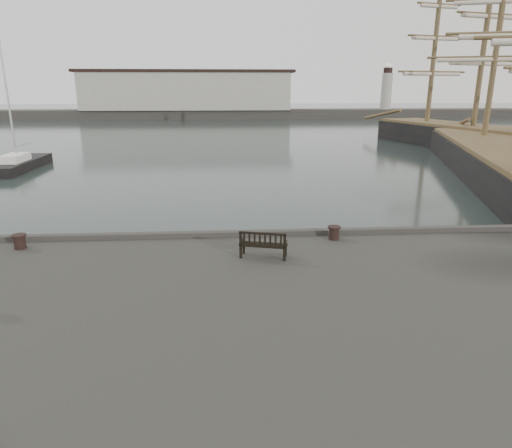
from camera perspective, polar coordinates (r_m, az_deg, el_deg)
The scene contains 7 objects.
ground at distance 17.03m, azimuth -4.91°, elevation -6.40°, with size 400.00×400.00×0.00m, color black.
breakwater at distance 107.82m, azimuth -6.74°, elevation 15.24°, with size 140.00×9.50×12.20m.
bench at distance 14.21m, azimuth 0.93°, elevation -3.17°, with size 1.55×0.86×0.84m.
bollard_left at distance 16.89m, azimuth -27.44°, elevation -1.96°, with size 0.46×0.46×0.48m, color black.
bollard_right at distance 16.13m, azimuth 9.72°, elevation -1.10°, with size 0.45×0.45×0.47m, color black.
yacht_d at distance 43.99m, azimuth -27.37°, elevation 6.38°, with size 2.36×8.74×11.11m.
tall_ship_far at distance 57.00m, azimuth 25.28°, elevation 9.16°, with size 12.68×28.71×24.08m.
Camera 1 is at (0.39, -15.68, 6.63)m, focal length 32.00 mm.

